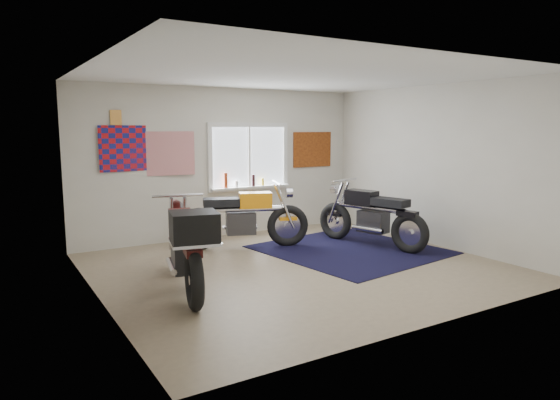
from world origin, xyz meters
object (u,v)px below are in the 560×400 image
navy_rug (350,250)px  maroon_tourer (186,246)px  yellow_triumph (243,219)px  black_chrome_bike (371,218)px

navy_rug → maroon_tourer: 3.19m
navy_rug → yellow_triumph: yellow_triumph is taller
black_chrome_bike → yellow_triumph: bearing=48.0°
yellow_triumph → black_chrome_bike: size_ratio=0.99×
black_chrome_bike → maroon_tourer: (-3.54, -0.72, 0.10)m
yellow_triumph → maroon_tourer: maroon_tourer is taller
yellow_triumph → black_chrome_bike: (1.91, -0.98, -0.00)m
navy_rug → maroon_tourer: bearing=-167.7°
yellow_triumph → maroon_tourer: bearing=-113.9°
navy_rug → yellow_triumph: 1.83m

